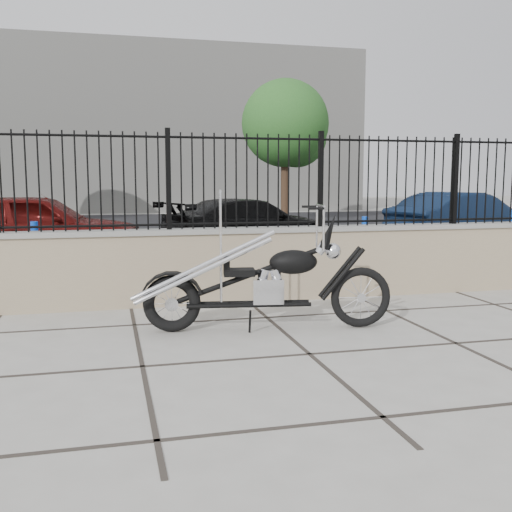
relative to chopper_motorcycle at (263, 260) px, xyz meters
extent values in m
plane|color=#99968E|center=(0.19, -0.97, -0.75)|extent=(90.00, 90.00, 0.00)
plane|color=black|center=(0.19, 11.53, -0.75)|extent=(30.00, 30.00, 0.00)
cube|color=gray|center=(0.19, 1.53, -0.27)|extent=(14.00, 0.36, 0.96)
cube|color=black|center=(0.19, 1.53, 0.81)|extent=(14.00, 0.08, 1.20)
cube|color=beige|center=(0.19, 25.53, 3.25)|extent=(22.00, 6.00, 8.00)
imported|color=#500D0B|center=(-2.88, 6.08, -0.08)|extent=(4.09, 1.96, 1.35)
imported|color=black|center=(1.47, 6.86, -0.17)|extent=(4.33, 3.03, 1.16)
imported|color=#0E1C34|center=(6.61, 6.56, -0.11)|extent=(4.12, 2.39, 1.28)
cylinder|color=#0D30C6|center=(-2.65, 3.66, -0.28)|extent=(0.15, 0.15, 0.94)
cylinder|color=blue|center=(2.88, 3.83, -0.29)|extent=(0.14, 0.14, 0.93)
cylinder|color=#382619|center=(4.77, 15.05, 0.72)|extent=(0.29, 0.29, 2.95)
sphere|color=#2A6C28|center=(4.77, 15.05, 2.98)|extent=(3.14, 3.14, 3.14)
camera|label=1|loc=(-1.57, -5.99, 0.83)|focal=42.00mm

